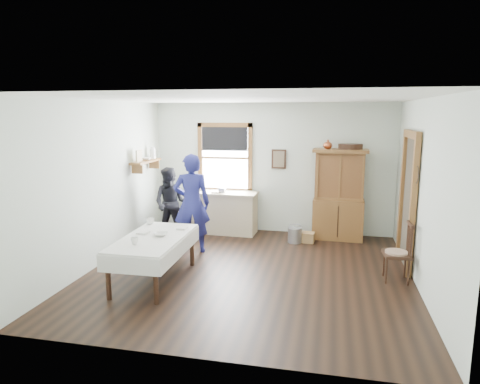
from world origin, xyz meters
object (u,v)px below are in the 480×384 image
Objects in this scene: figure_dark at (171,206)px; dining_table at (154,259)px; china_hutch at (339,195)px; wicker_basket at (306,237)px; woman_blue at (192,207)px; spindle_chair at (397,252)px; pail at (295,235)px; work_counter at (221,212)px.

dining_table is at bearing -73.17° from figure_dark.
figure_dark is (-3.27, -0.68, -0.23)m from china_hutch.
woman_blue reaches higher than wicker_basket.
china_hutch reaches higher than wicker_basket.
spindle_chair is at bearing 12.17° from dining_table.
pail is at bearing -149.05° from china_hutch.
pail is (-1.65, 1.62, -0.31)m from spindle_chair.
pail is 0.18× the size of woman_blue.
figure_dark reaches higher than dining_table.
china_hutch is at bearing 2.80° from work_counter.
work_counter is 1.10m from figure_dark.
spindle_chair is 2.33m from pail.
work_counter is 1.40m from woman_blue.
pail is 0.22m from wicker_basket.
work_counter is at bearing -176.93° from china_hutch.
woman_blue is (0.12, 1.46, 0.49)m from dining_table.
china_hutch reaches higher than pail.
wicker_basket is at bearing -8.69° from work_counter.
work_counter is 1.14× the size of figure_dark.
work_counter is 3.82m from spindle_chair.
dining_table is 3.63m from spindle_chair.
china_hutch is at bearing 28.78° from pail.
dining_table is 5.77× the size of pail.
figure_dark is (-0.56, 2.16, 0.32)m from dining_table.
china_hutch is 1.05× the size of dining_table.
work_counter is 2.45m from china_hutch.
work_counter is at bearing -113.56° from woman_blue.
china_hutch is 1.98× the size of spindle_chair.
work_counter is 4.60× the size of wicker_basket.
woman_blue is (-1.78, -0.93, 0.68)m from pail.
work_counter is 1.86m from wicker_basket.
figure_dark is at bearing -173.51° from wicker_basket.
pail is 2.52m from figure_dark.
wicker_basket is at bearing 125.58° from spindle_chair.
wicker_basket is at bearing 8.84° from figure_dark.
wicker_basket is at bearing -146.15° from china_hutch.
woman_blue is at bearing -149.96° from china_hutch.
spindle_chair is 3.52m from woman_blue.
pail is (1.59, -0.41, -0.29)m from work_counter.
pail is 2.12m from woman_blue.
work_counter is at bearing 169.41° from wicker_basket.
figure_dark is at bearing -141.61° from work_counter.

